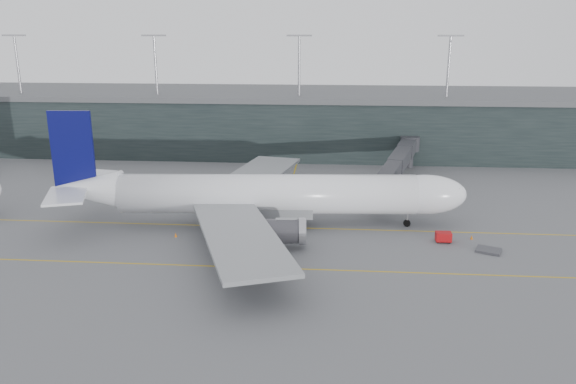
{
  "coord_description": "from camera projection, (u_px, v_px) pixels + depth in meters",
  "views": [
    {
      "loc": [
        13.18,
        -88.55,
        30.58
      ],
      "look_at": [
        6.46,
        -4.0,
        5.96
      ],
      "focal_mm": 35.0,
      "sensor_mm": 36.0,
      "label": 1
    }
  ],
  "objects": [
    {
      "name": "taxiline_b",
      "position": [
        231.0,
        267.0,
        75.15
      ],
      "size": [
        160.0,
        0.25,
        0.02
      ],
      "primitive_type": "cube",
      "color": "gold",
      "rests_on": "ground"
    },
    {
      "name": "taxiline_a",
      "position": [
        248.0,
        226.0,
        90.47
      ],
      "size": [
        160.0,
        0.25,
        0.02
      ],
      "primitive_type": "cube",
      "color": "gold",
      "rests_on": "ground"
    },
    {
      "name": "ground",
      "position": [
        252.0,
        219.0,
        94.3
      ],
      "size": [
        320.0,
        320.0,
        0.0
      ],
      "primitive_type": "plane",
      "color": "#515155",
      "rests_on": "ground"
    },
    {
      "name": "jet_bridge",
      "position": [
        393.0,
        158.0,
        114.56
      ],
      "size": [
        14.66,
        45.94,
        7.1
      ],
      "rotation": [
        0.0,
        0.0,
        -0.25
      ],
      "color": "#2B2C30",
      "rests_on": "ground"
    },
    {
      "name": "terminal",
      "position": [
        282.0,
        120.0,
        147.7
      ],
      "size": [
        240.0,
        36.0,
        29.0
      ],
      "color": "black",
      "rests_on": "ground"
    },
    {
      "name": "cone_tail",
      "position": [
        176.0,
        235.0,
        85.85
      ],
      "size": [
        0.42,
        0.42,
        0.67
      ],
      "primitive_type": "cone",
      "color": "orange",
      "rests_on": "ground"
    },
    {
      "name": "uld_b",
      "position": [
        245.0,
        192.0,
        105.8
      ],
      "size": [
        2.22,
        1.79,
        1.99
      ],
      "rotation": [
        0.0,
        0.0,
        -0.02
      ],
      "color": "#3A3A3F",
      "rests_on": "ground"
    },
    {
      "name": "gse_cart",
      "position": [
        443.0,
        237.0,
        83.62
      ],
      "size": [
        2.3,
        1.48,
        1.56
      ],
      "rotation": [
        0.0,
        0.0,
        0.01
      ],
      "color": "#A60B0F",
      "rests_on": "ground"
    },
    {
      "name": "cone_nose",
      "position": [
        472.0,
        237.0,
        84.93
      ],
      "size": [
        0.42,
        0.42,
        0.67
      ],
      "primitive_type": "cone",
      "color": "#CB640B",
      "rests_on": "ground"
    },
    {
      "name": "cone_wing_stbd",
      "position": [
        287.0,
        258.0,
        77.16
      ],
      "size": [
        0.46,
        0.46,
        0.73
      ],
      "primitive_type": "cone",
      "color": "red",
      "rests_on": "ground"
    },
    {
      "name": "uld_c",
      "position": [
        260.0,
        194.0,
        104.66
      ],
      "size": [
        2.64,
        2.35,
        2.01
      ],
      "rotation": [
        0.0,
        0.0,
        0.3
      ],
      "color": "#3A3A3F",
      "rests_on": "ground"
    },
    {
      "name": "main_aircraft",
      "position": [
        265.0,
        195.0,
        89.33
      ],
      "size": [
        66.43,
        62.3,
        18.62
      ],
      "rotation": [
        0.0,
        0.0,
        0.07
      ],
      "color": "white",
      "rests_on": "ground"
    },
    {
      "name": "uld_a",
      "position": [
        240.0,
        195.0,
        103.69
      ],
      "size": [
        2.83,
        2.58,
        2.09
      ],
      "rotation": [
        0.0,
        0.0,
        0.4
      ],
      "color": "#3A3A3F",
      "rests_on": "ground"
    },
    {
      "name": "cone_wing_port",
      "position": [
        305.0,
        198.0,
        104.76
      ],
      "size": [
        0.4,
        0.4,
        0.63
      ],
      "primitive_type": "cone",
      "color": "#CD6E0B",
      "rests_on": "ground"
    },
    {
      "name": "taxiline_lead_main",
      "position": [
        290.0,
        187.0,
        113.06
      ],
      "size": [
        0.25,
        60.0,
        0.02
      ],
      "primitive_type": "cube",
      "color": "gold",
      "rests_on": "ground"
    },
    {
      "name": "baggage_dolly",
      "position": [
        488.0,
        250.0,
        80.25
      ],
      "size": [
        4.14,
        3.79,
        0.33
      ],
      "primitive_type": "cube",
      "rotation": [
        0.0,
        0.0,
        -0.41
      ],
      "color": "#38383D",
      "rests_on": "ground"
    }
  ]
}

